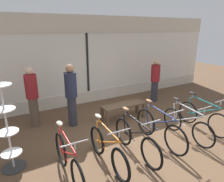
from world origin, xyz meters
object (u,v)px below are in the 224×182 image
Objects in this scene: accessory_rack at (8,135)px; display_bench at (124,107)px; bicycle_center_left at (136,140)px; bicycle_left at (107,150)px; customer_near_rack at (71,94)px; bicycle_right at (186,125)px; bicycle_far_left at (68,161)px; bicycle_far_right at (202,117)px; customer_mid_floor at (32,96)px; customer_by_window at (155,80)px; bicycle_center_right at (159,129)px.

accessory_rack is 3.32m from display_bench.
bicycle_left is at bearing -179.52° from bicycle_center_left.
bicycle_left is 0.88× the size of accessory_rack.
accessory_rack is 2.11m from customer_near_rack.
bicycle_right is 0.87× the size of accessory_rack.
customer_near_rack is at bearing 90.63° from bicycle_left.
bicycle_far_left reaches higher than bicycle_far_right.
accessory_rack is (-0.90, 0.88, 0.37)m from bicycle_far_left.
bicycle_far_right reaches higher than bicycle_left.
accessory_rack reaches higher than customer_mid_floor.
bicycle_center_left is 2.62m from accessory_rack.
bicycle_far_right is 2.26m from display_bench.
bicycle_center_left is at bearing 0.48° from bicycle_left.
accessory_rack is at bearing 170.43° from bicycle_far_right.
bicycle_right is 1.90m from display_bench.
bicycle_center_left is 2.34m from bicycle_far_right.
display_bench is (-0.82, 1.72, 0.05)m from bicycle_right.
customer_near_rack is 1.10m from customer_mid_floor.
bicycle_far_right is (3.88, 0.07, -0.01)m from bicycle_far_left.
bicycle_right is 1.00× the size of customer_by_window.
bicycle_center_right is 1.08× the size of customer_by_window.
customer_near_rack reaches higher than bicycle_center_left.
bicycle_left reaches higher than display_bench.
bicycle_far_left is 1.05× the size of bicycle_left.
display_bench is at bearing 14.13° from accessory_rack.
display_bench is (-1.58, 1.61, 0.04)m from bicycle_far_right.
bicycle_left is 0.94× the size of customer_mid_floor.
bicycle_far_left is 3.88m from bicycle_far_right.
bicycle_right reaches higher than display_bench.
bicycle_center_right is at bearing 178.50° from bicycle_far_right.
bicycle_center_left is 0.95× the size of customer_near_rack.
bicycle_center_right is 0.95× the size of accessory_rack.
customer_mid_floor reaches higher than bicycle_right.
customer_near_rack is (0.80, 2.12, 0.57)m from bicycle_far_left.
bicycle_center_left is at bearing -114.28° from display_bench.
bicycle_far_left reaches higher than bicycle_right.
bicycle_far_right is at bearing -9.57° from accessory_rack.
customer_near_rack is at bearing 127.30° from bicycle_center_right.
customer_near_rack is at bearing 163.92° from display_bench.
bicycle_right is at bearing -64.40° from display_bench.
bicycle_far_left is at bearing -143.82° from display_bench.
customer_by_window is at bearing 81.04° from bicycle_far_right.
bicycle_left is 1.18× the size of display_bench.
display_bench is (3.20, 0.81, -0.34)m from accessory_rack.
accessory_rack is 1.91m from customer_mid_floor.
bicycle_far_right reaches higher than display_bench.
accessory_rack is 1.14× the size of customer_by_window.
customer_mid_floor is at bearing 110.71° from bicycle_left.
bicycle_center_right is at bearing -52.70° from customer_near_rack.
customer_by_window is (3.44, 2.51, 0.50)m from bicycle_left.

